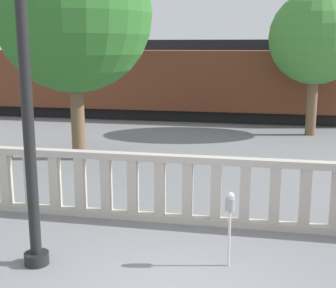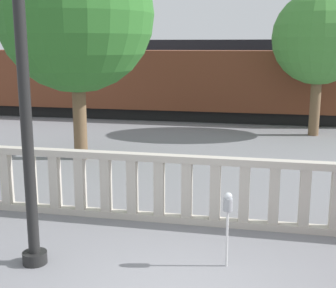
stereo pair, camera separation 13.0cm
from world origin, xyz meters
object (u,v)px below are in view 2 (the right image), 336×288
tree_right (76,14)px  train_far (257,69)px  train_near (136,82)px  tree_left (319,38)px  lamppost (26,114)px  parking_meter (228,208)px

tree_right → train_far: bearing=74.4°
tree_right → train_near: bearing=94.4°
tree_left → tree_right: tree_right is taller
lamppost → tree_right: size_ratio=0.77×
train_near → train_far: 10.70m
lamppost → parking_meter: bearing=10.2°
parking_meter → tree_right: size_ratio=0.19×
lamppost → train_far: 25.31m
lamppost → tree_left: (5.57, 12.75, 1.31)m
train_near → tree_right: (0.70, -9.05, 2.73)m
lamppost → parking_meter: size_ratio=4.16×
train_near → train_far: size_ratio=0.92×
lamppost → train_far: lamppost is taller
train_near → tree_right: 9.48m
lamppost → train_far: size_ratio=0.23×
parking_meter → train_far: (-0.17, 24.57, 1.03)m
tree_left → tree_right: bearing=-143.4°
parking_meter → tree_right: bearing=128.7°
train_near → parking_meter: bearing=-69.2°
lamppost → tree_right: 7.62m
lamppost → tree_left: size_ratio=0.93×
parking_meter → train_far: size_ratio=0.06×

